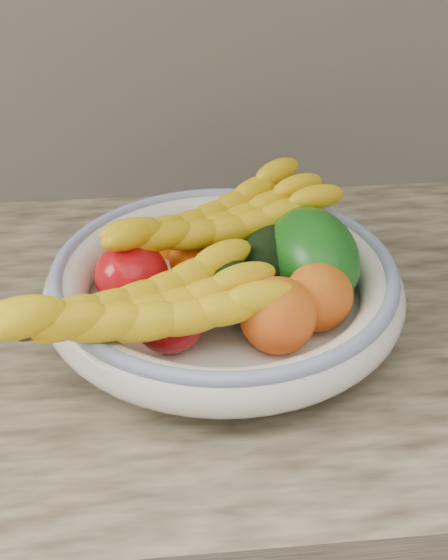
% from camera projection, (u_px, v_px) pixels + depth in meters
% --- Properties ---
extents(fruit_bowl, '(0.39, 0.39, 0.08)m').
position_uv_depth(fruit_bowl, '(224.00, 289.00, 0.93)').
color(fruit_bowl, white).
rests_on(fruit_bowl, kitchen_counter).
extents(clementine_back_left, '(0.06, 0.06, 0.04)m').
position_uv_depth(clementine_back_left, '(176.00, 242.00, 1.00)').
color(clementine_back_left, '#FF6A05').
rests_on(clementine_back_left, fruit_bowl).
extents(clementine_back_right, '(0.05, 0.05, 0.04)m').
position_uv_depth(clementine_back_right, '(246.00, 228.00, 1.03)').
color(clementine_back_right, '#EE4D05').
rests_on(clementine_back_right, fruit_bowl).
extents(clementine_back_mid, '(0.07, 0.07, 0.05)m').
position_uv_depth(clementine_back_mid, '(229.00, 256.00, 0.97)').
color(clementine_back_mid, '#E55A04').
rests_on(clementine_back_mid, fruit_bowl).
extents(clementine_extra, '(0.05, 0.05, 0.05)m').
position_uv_depth(clementine_extra, '(190.00, 260.00, 0.97)').
color(clementine_extra, '#F26005').
rests_on(clementine_extra, fruit_bowl).
extents(tomato_left, '(0.10, 0.10, 0.07)m').
position_uv_depth(tomato_left, '(132.00, 275.00, 0.93)').
color(tomato_left, red).
rests_on(tomato_left, fruit_bowl).
extents(tomato_near_left, '(0.07, 0.07, 0.07)m').
position_uv_depth(tomato_near_left, '(169.00, 320.00, 0.86)').
color(tomato_near_left, '#A10C14').
rests_on(tomato_near_left, fruit_bowl).
extents(avocado_center, '(0.11, 0.12, 0.07)m').
position_uv_depth(avocado_center, '(228.00, 288.00, 0.90)').
color(avocado_center, black).
rests_on(avocado_center, fruit_bowl).
extents(avocado_right, '(0.11, 0.13, 0.07)m').
position_uv_depth(avocado_right, '(271.00, 258.00, 0.95)').
color(avocado_right, black).
rests_on(avocado_right, fruit_bowl).
extents(green_mango, '(0.15, 0.16, 0.12)m').
position_uv_depth(green_mango, '(313.00, 256.00, 0.93)').
color(green_mango, '#0F510F').
rests_on(green_mango, fruit_bowl).
extents(peach_front, '(0.10, 0.10, 0.08)m').
position_uv_depth(peach_front, '(278.00, 316.00, 0.86)').
color(peach_front, orange).
rests_on(peach_front, fruit_bowl).
extents(peach_right, '(0.08, 0.08, 0.07)m').
position_uv_depth(peach_right, '(319.00, 297.00, 0.88)').
color(peach_right, orange).
rests_on(peach_right, fruit_bowl).
extents(banana_bunch_back, '(0.32, 0.23, 0.08)m').
position_uv_depth(banana_bunch_back, '(218.00, 227.00, 0.96)').
color(banana_bunch_back, yellow).
rests_on(banana_bunch_back, fruit_bowl).
extents(banana_bunch_front, '(0.34, 0.23, 0.09)m').
position_uv_depth(banana_bunch_front, '(140.00, 315.00, 0.83)').
color(banana_bunch_front, yellow).
rests_on(banana_bunch_front, fruit_bowl).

